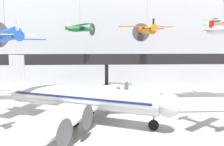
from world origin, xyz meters
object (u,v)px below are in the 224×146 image
(airliner_silver_main, at_px, (80,98))
(suspended_plane_orange_highwing, at_px, (147,30))
(suspended_plane_green_biplane, at_px, (80,29))
(suspended_plane_blue_trainer, at_px, (6,36))
(suspended_plane_cream_biplane, at_px, (222,23))

(airliner_silver_main, height_order, suspended_plane_orange_highwing, suspended_plane_orange_highwing)
(suspended_plane_green_biplane, bearing_deg, airliner_silver_main, -115.17)
(suspended_plane_blue_trainer, bearing_deg, suspended_plane_green_biplane, -58.84)
(suspended_plane_green_biplane, relative_size, suspended_plane_blue_trainer, 0.82)
(airliner_silver_main, bearing_deg, suspended_plane_green_biplane, 116.57)
(suspended_plane_blue_trainer, xyz_separation_m, suspended_plane_cream_biplane, (32.44, 18.64, 3.00))
(suspended_plane_blue_trainer, height_order, suspended_plane_cream_biplane, suspended_plane_cream_biplane)
(suspended_plane_green_biplane, height_order, suspended_plane_cream_biplane, suspended_plane_cream_biplane)
(airliner_silver_main, xyz_separation_m, suspended_plane_green_biplane, (-0.83, 11.16, 10.23))
(airliner_silver_main, relative_size, suspended_plane_green_biplane, 3.71)
(airliner_silver_main, relative_size, suspended_plane_cream_biplane, 4.35)
(suspended_plane_blue_trainer, bearing_deg, airliner_silver_main, -83.44)
(suspended_plane_orange_highwing, height_order, suspended_plane_blue_trainer, suspended_plane_orange_highwing)
(airliner_silver_main, xyz_separation_m, suspended_plane_cream_biplane, (25.89, 11.32, 11.29))
(suspended_plane_orange_highwing, bearing_deg, airliner_silver_main, 125.13)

